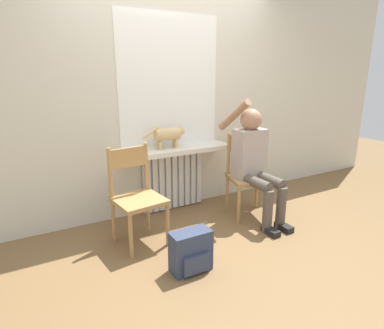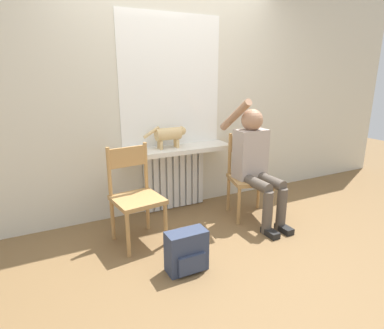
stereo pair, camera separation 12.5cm
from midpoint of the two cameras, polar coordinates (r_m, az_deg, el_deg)
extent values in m
plane|color=brown|center=(2.98, 7.68, -15.37)|extent=(12.00, 12.00, 0.00)
cube|color=beige|center=(3.63, -2.86, 12.87)|extent=(7.00, 0.06, 2.70)
cube|color=silver|center=(3.76, -2.24, -2.54)|extent=(0.73, 0.05, 0.71)
cube|color=silver|center=(3.60, -6.64, -3.48)|extent=(0.06, 0.03, 0.68)
cube|color=silver|center=(3.63, -5.44, -3.29)|extent=(0.06, 0.03, 0.68)
cube|color=silver|center=(3.66, -4.26, -3.10)|extent=(0.06, 0.03, 0.68)
cube|color=silver|center=(3.69, -3.09, -2.92)|extent=(0.06, 0.03, 0.68)
cube|color=silver|center=(3.72, -1.94, -2.74)|extent=(0.06, 0.03, 0.68)
cube|color=silver|center=(3.75, -0.82, -2.56)|extent=(0.06, 0.03, 0.68)
cube|color=silver|center=(3.79, 0.29, -2.38)|extent=(0.06, 0.03, 0.68)
cube|color=silver|center=(3.82, 1.37, -2.20)|extent=(0.06, 0.03, 0.68)
cube|color=silver|center=(3.86, 2.43, -2.03)|extent=(0.06, 0.03, 0.68)
cube|color=silver|center=(3.54, -1.40, 2.66)|extent=(1.22, 0.33, 0.05)
cube|color=white|center=(3.59, -2.64, 14.50)|extent=(1.17, 0.01, 1.40)
cube|color=#B2844C|center=(2.98, -8.46, -6.23)|extent=(0.46, 0.46, 0.04)
cylinder|color=#B2844C|center=(2.85, -10.03, -12.32)|extent=(0.04, 0.04, 0.41)
cylinder|color=#B2844C|center=(3.00, -3.51, -10.61)|extent=(0.04, 0.04, 0.41)
cylinder|color=#B2844C|center=(3.16, -12.81, -9.56)|extent=(0.04, 0.04, 0.41)
cylinder|color=#B2844C|center=(3.29, -6.80, -8.18)|extent=(0.04, 0.04, 0.41)
cylinder|color=#B2844C|center=(2.99, -13.36, -1.31)|extent=(0.04, 0.04, 0.46)
cylinder|color=#B2844C|center=(3.13, -7.08, -0.22)|extent=(0.04, 0.04, 0.46)
cube|color=#B2844C|center=(3.03, -10.26, 1.34)|extent=(0.38, 0.07, 0.18)
cube|color=#B2844C|center=(3.56, 11.31, -2.64)|extent=(0.52, 0.52, 0.04)
cylinder|color=#B2844C|center=(3.42, 9.37, -7.37)|extent=(0.04, 0.04, 0.41)
cylinder|color=#B2844C|center=(3.55, 14.99, -6.77)|extent=(0.04, 0.04, 0.41)
cylinder|color=#B2844C|center=(3.74, 7.45, -5.21)|extent=(0.04, 0.04, 0.41)
cylinder|color=#B2844C|center=(3.86, 12.66, -4.75)|extent=(0.04, 0.04, 0.41)
cylinder|color=#B2844C|center=(3.59, 7.72, 1.87)|extent=(0.04, 0.04, 0.46)
cylinder|color=#B2844C|center=(3.73, 13.10, 2.10)|extent=(0.04, 0.04, 0.46)
cube|color=#B2844C|center=(3.63, 10.54, 3.76)|extent=(0.37, 0.13, 0.18)
cylinder|color=brown|center=(3.35, 12.19, -3.21)|extent=(0.11, 0.43, 0.11)
cylinder|color=brown|center=(3.46, 14.51, -2.74)|extent=(0.11, 0.43, 0.11)
cylinder|color=brown|center=(3.29, 14.32, -8.31)|extent=(0.10, 0.10, 0.44)
cylinder|color=brown|center=(3.40, 16.63, -7.64)|extent=(0.10, 0.10, 0.44)
cube|color=black|center=(3.33, 14.78, -11.65)|extent=(0.09, 0.20, 0.06)
cube|color=black|center=(3.44, 17.07, -10.88)|extent=(0.09, 0.20, 0.06)
cube|color=#AD9E93|center=(3.50, 11.35, 1.85)|extent=(0.34, 0.20, 0.53)
sphere|color=#A87A5B|center=(3.43, 11.68, 7.77)|extent=(0.23, 0.23, 0.23)
cylinder|color=#A87A5B|center=(3.46, 8.73, 8.62)|extent=(0.08, 0.50, 0.38)
cylinder|color=#AD9E93|center=(3.57, 13.65, 1.56)|extent=(0.08, 0.08, 0.42)
cylinder|color=#DBB77A|center=(3.47, -3.24, 5.46)|extent=(0.27, 0.13, 0.13)
sphere|color=#DBB77A|center=(3.54, -0.79, 6.00)|extent=(0.09, 0.09, 0.09)
cone|color=#DBB77A|center=(3.51, -0.63, 6.60)|extent=(0.03, 0.03, 0.03)
cone|color=#DBB77A|center=(3.55, -0.96, 6.71)|extent=(0.03, 0.03, 0.03)
cylinder|color=#DBB77A|center=(3.50, -1.55, 3.72)|extent=(0.04, 0.04, 0.09)
cylinder|color=#DBB77A|center=(3.56, -2.01, 3.92)|extent=(0.04, 0.04, 0.09)
cylinder|color=#DBB77A|center=(3.43, -4.45, 3.40)|extent=(0.04, 0.04, 0.09)
cylinder|color=#DBB77A|center=(3.49, -4.87, 3.60)|extent=(0.04, 0.04, 0.09)
cylinder|color=#DBB77A|center=(3.39, -6.18, 5.71)|extent=(0.18, 0.03, 0.12)
cube|color=#333D56|center=(2.66, 0.40, -15.11)|extent=(0.33, 0.16, 0.34)
cube|color=#333D56|center=(2.63, 1.41, -17.35)|extent=(0.23, 0.03, 0.15)
camera|label=1|loc=(0.06, -88.91, 0.31)|focal=30.00mm
camera|label=2|loc=(0.06, 91.09, -0.31)|focal=30.00mm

